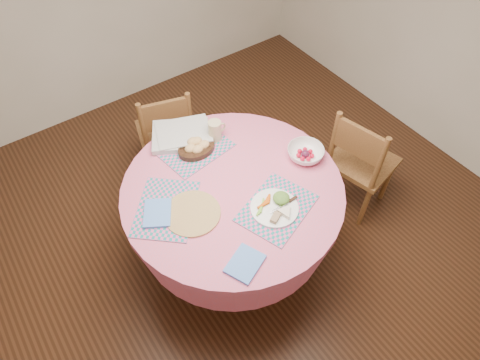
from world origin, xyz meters
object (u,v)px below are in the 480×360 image
object	(u,v)px
fruit_bowl	(305,153)
chair_back	(167,133)
chair_right	(360,162)
bread_bowl	(196,147)
dining_table	(233,208)
wicker_trivet	(192,213)
dinner_plate	(276,207)
latte_mug	(215,130)

from	to	relation	value
fruit_bowl	chair_back	bearing A→B (deg)	114.56
chair_right	fruit_bowl	xyz separation A→B (m)	(-0.48, 0.06, 0.33)
chair_back	bread_bowl	bearing A→B (deg)	100.09
dining_table	wicker_trivet	xyz separation A→B (m)	(-0.27, -0.03, 0.20)
chair_back	dinner_plate	xyz separation A→B (m)	(0.06, -1.16, 0.33)
dining_table	fruit_bowl	size ratio (longest dim) A/B	4.47
dinner_plate	fruit_bowl	bearing A→B (deg)	28.37
latte_mug	bread_bowl	bearing A→B (deg)	-171.74
dining_table	bread_bowl	bearing A→B (deg)	92.41
dining_table	fruit_bowl	xyz separation A→B (m)	(0.48, -0.05, 0.23)
latte_mug	chair_back	bearing A→B (deg)	100.14
dining_table	dinner_plate	world-z (taller)	dinner_plate
dining_table	chair_right	xyz separation A→B (m)	(0.96, -0.11, -0.10)
chair_back	dinner_plate	distance (m)	1.21
dining_table	chair_right	size ratio (longest dim) A/B	1.42
chair_right	wicker_trivet	world-z (taller)	chair_right
dinner_plate	wicker_trivet	bearing A→B (deg)	148.47
wicker_trivet	chair_right	bearing A→B (deg)	-3.97
dining_table	dinner_plate	xyz separation A→B (m)	(0.10, -0.26, 0.22)
latte_mug	wicker_trivet	bearing A→B (deg)	-135.57
chair_right	fruit_bowl	world-z (taller)	chair_right
wicker_trivet	dinner_plate	xyz separation A→B (m)	(0.38, -0.23, 0.02)
chair_back	wicker_trivet	world-z (taller)	chair_back
dinner_plate	bread_bowl	world-z (taller)	bread_bowl
chair_right	latte_mug	size ratio (longest dim) A/B	6.79
bread_bowl	fruit_bowl	world-z (taller)	bread_bowl
wicker_trivet	dinner_plate	distance (m)	0.44
chair_back	fruit_bowl	size ratio (longest dim) A/B	3.04
dining_table	chair_right	bearing A→B (deg)	-6.58
bread_bowl	fruit_bowl	xyz separation A→B (m)	(0.49, -0.41, -0.00)
dinner_plate	latte_mug	xyz separation A→B (m)	(0.03, 0.63, 0.05)
chair_right	dinner_plate	size ratio (longest dim) A/B	3.40
fruit_bowl	chair_right	bearing A→B (deg)	-6.61
wicker_trivet	fruit_bowl	distance (m)	0.75
wicker_trivet	fruit_bowl	size ratio (longest dim) A/B	1.08
fruit_bowl	latte_mug	bearing A→B (deg)	128.61
bread_bowl	fruit_bowl	size ratio (longest dim) A/B	0.83
bread_bowl	fruit_bowl	bearing A→B (deg)	-39.68
bread_bowl	latte_mug	size ratio (longest dim) A/B	1.79
bread_bowl	fruit_bowl	distance (m)	0.64
chair_back	dinner_plate	size ratio (longest dim) A/B	3.29
fruit_bowl	dinner_plate	bearing A→B (deg)	-151.63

